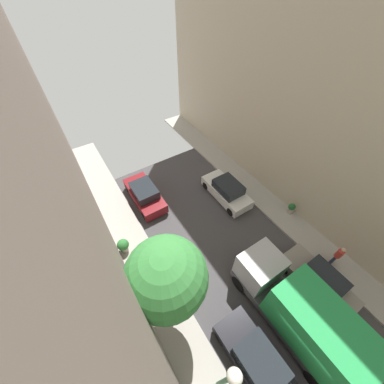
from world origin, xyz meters
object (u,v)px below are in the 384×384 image
at_px(parked_car_right_2, 227,191).
at_px(lamp_post, 227,380).
at_px(parked_car_right_1, 318,281).
at_px(delivery_truck, 299,312).
at_px(pedestrian, 338,255).
at_px(potted_plant_2, 123,245).
at_px(parked_car_left_3, 145,194).
at_px(street_tree_0, 166,278).
at_px(potted_plant_1, 291,208).
at_px(parked_car_left_2, 257,361).

relative_size(parked_car_right_2, lamp_post, 0.75).
distance_m(parked_car_right_1, delivery_truck, 2.94).
relative_size(parked_car_right_2, pedestrian, 2.44).
height_order(delivery_truck, pedestrian, delivery_truck).
relative_size(parked_car_right_2, potted_plant_2, 4.23).
relative_size(parked_car_left_3, potted_plant_2, 4.23).
distance_m(parked_car_right_2, street_tree_0, 9.88).
height_order(parked_car_left_3, street_tree_0, street_tree_0).
bearing_deg(potted_plant_2, lamp_post, -83.08).
distance_m(potted_plant_1, lamp_post, 11.73).
relative_size(parked_car_right_1, pedestrian, 2.44).
distance_m(parked_car_right_1, lamp_post, 7.95).
xyz_separation_m(parked_car_left_3, delivery_truck, (2.70, -11.62, 1.07)).
distance_m(parked_car_left_2, parked_car_right_1, 5.45).
distance_m(parked_car_left_2, delivery_truck, 2.92).
bearing_deg(parked_car_left_3, delivery_truck, -76.92).
bearing_deg(pedestrian, parked_car_right_2, 104.33).
height_order(parked_car_left_2, parked_car_right_2, same).
bearing_deg(street_tree_0, delivery_truck, -36.95).
bearing_deg(parked_car_left_2, delivery_truck, 6.52).
relative_size(parked_car_left_2, parked_car_left_3, 1.00).
bearing_deg(parked_car_left_3, lamp_post, -99.29).
distance_m(parked_car_left_3, delivery_truck, 11.97).
distance_m(parked_car_left_2, pedestrian, 7.48).
height_order(parked_car_right_1, parked_car_right_2, same).
distance_m(parked_car_left_2, parked_car_left_3, 11.93).
distance_m(parked_car_right_2, delivery_truck, 9.04).
xyz_separation_m(pedestrian, potted_plant_1, (0.91, 4.02, -0.46)).
relative_size(parked_car_right_1, delivery_truck, 0.64).
xyz_separation_m(parked_car_left_3, potted_plant_2, (-2.92, -3.18, -0.01)).
bearing_deg(parked_car_left_2, lamp_post, 170.64).
distance_m(parked_car_right_1, street_tree_0, 9.11).
distance_m(parked_car_left_3, parked_car_right_2, 6.20).
bearing_deg(parked_car_right_1, parked_car_right_2, 90.00).
bearing_deg(parked_car_left_3, street_tree_0, -104.66).
distance_m(potted_plant_2, lamp_post, 9.06).
relative_size(parked_car_left_3, potted_plant_1, 4.86).
bearing_deg(parked_car_left_2, parked_car_left_3, 90.00).
distance_m(parked_car_left_3, parked_car_right_1, 12.40).
bearing_deg(parked_car_left_2, potted_plant_2, 108.48).
xyz_separation_m(parked_car_right_2, street_tree_0, (-7.49, -4.96, 4.10)).
relative_size(parked_car_right_1, street_tree_0, 0.66).
bearing_deg(street_tree_0, parked_car_right_1, -22.82).
bearing_deg(lamp_post, parked_car_left_3, 80.71).
bearing_deg(pedestrian, street_tree_0, 163.41).
bearing_deg(parked_car_right_2, parked_car_right_1, -90.00).
relative_size(parked_car_left_3, delivery_truck, 0.64).
height_order(parked_car_left_3, pedestrian, pedestrian).
distance_m(street_tree_0, potted_plant_1, 11.28).
bearing_deg(parked_car_left_2, parked_car_right_2, 58.68).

